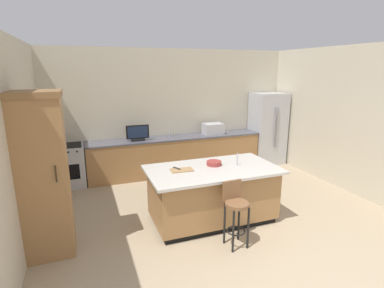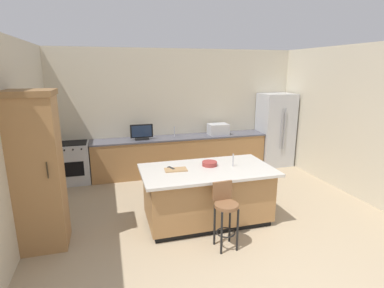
{
  "view_description": "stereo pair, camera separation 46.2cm",
  "coord_description": "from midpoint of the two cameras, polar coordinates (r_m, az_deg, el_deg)",
  "views": [
    {
      "loc": [
        -2.16,
        -2.08,
        2.52
      ],
      "look_at": [
        -0.13,
        3.34,
        1.05
      ],
      "focal_mm": 28.03,
      "sensor_mm": 36.0,
      "label": 1
    },
    {
      "loc": [
        -1.72,
        -2.23,
        2.52
      ],
      "look_at": [
        -0.13,
        3.34,
        1.05
      ],
      "focal_mm": 28.03,
      "sensor_mm": 36.0,
      "label": 2
    }
  ],
  "objects": [
    {
      "name": "kitchen_island",
      "position": [
        5.1,
        5.52,
        -9.56
      ],
      "size": [
        2.16,
        1.18,
        0.92
      ],
      "color": "black",
      "rests_on": "ground_plane"
    },
    {
      "name": "sink_faucet_island",
      "position": [
        5.08,
        10.42,
        -3.06
      ],
      "size": [
        0.02,
        0.02,
        0.22
      ],
      "primitive_type": "cylinder",
      "color": "#B2B2B7",
      "rests_on": "kitchen_island"
    },
    {
      "name": "bar_stool_center",
      "position": [
        4.39,
        9.44,
        -12.31
      ],
      "size": [
        0.34,
        0.35,
        0.96
      ],
      "rotation": [
        0.0,
        0.0,
        0.06
      ],
      "color": "brown",
      "rests_on": "ground_plane"
    },
    {
      "name": "tv_monitor",
      "position": [
        6.99,
        -7.7,
        2.12
      ],
      "size": [
        0.52,
        0.16,
        0.36
      ],
      "color": "black",
      "rests_on": "counter_back"
    },
    {
      "name": "fruit_bowl",
      "position": [
        5.08,
        5.98,
        -3.77
      ],
      "size": [
        0.25,
        0.25,
        0.07
      ],
      "primitive_type": "cylinder",
      "color": "#993833",
      "rests_on": "kitchen_island"
    },
    {
      "name": "cabinet_tower",
      "position": [
        4.55,
        -24.93,
        -4.46
      ],
      "size": [
        0.68,
        0.6,
        2.25
      ],
      "color": "#9E7042",
      "rests_on": "ground_plane"
    },
    {
      "name": "cutting_board",
      "position": [
        4.84,
        -0.36,
        -4.94
      ],
      "size": [
        0.37,
        0.23,
        0.02
      ],
      "primitive_type": "cube",
      "rotation": [
        0.0,
        0.0,
        -0.07
      ],
      "color": "#A87F51",
      "rests_on": "kitchen_island"
    },
    {
      "name": "counter_back",
      "position": [
        7.38,
        -0.31,
        -2.06
      ],
      "size": [
        4.25,
        0.62,
        0.91
      ],
      "color": "#9E7042",
      "rests_on": "ground_plane"
    },
    {
      "name": "refrigerator",
      "position": [
        8.26,
        17.09,
        2.6
      ],
      "size": [
        0.84,
        0.72,
        1.89
      ],
      "color": "#B7BABF",
      "rests_on": "ground_plane"
    },
    {
      "name": "wall_back",
      "position": [
        7.53,
        -0.86,
        6.34
      ],
      "size": [
        6.5,
        0.12,
        2.98
      ],
      "primitive_type": "cube",
      "color": "beige",
      "rests_on": "ground_plane"
    },
    {
      "name": "wall_left",
      "position": [
        4.92,
        -28.6,
        0.35
      ],
      "size": [
        0.12,
        5.44,
        2.98
      ],
      "primitive_type": "cube",
      "color": "beige",
      "rests_on": "ground_plane"
    },
    {
      "name": "range_oven",
      "position": [
        7.15,
        -20.19,
        -3.43
      ],
      "size": [
        0.78,
        0.63,
        0.93
      ],
      "color": "#B7BABF",
      "rests_on": "ground_plane"
    },
    {
      "name": "wall_right",
      "position": [
        6.91,
        30.6,
        3.66
      ],
      "size": [
        0.12,
        5.44,
        2.98
      ],
      "primitive_type": "cube",
      "color": "beige",
      "rests_on": "ground_plane"
    },
    {
      "name": "microwave",
      "position": [
        7.54,
        6.74,
        2.81
      ],
      "size": [
        0.48,
        0.36,
        0.27
      ],
      "primitive_type": "cube",
      "color": "#B7BABF",
      "rests_on": "counter_back"
    },
    {
      "name": "sink_faucet_back",
      "position": [
        7.3,
        -1.55,
        2.4
      ],
      "size": [
        0.02,
        0.02,
        0.24
      ],
      "primitive_type": "cylinder",
      "color": "#B2B2B7",
      "rests_on": "counter_back"
    },
    {
      "name": "tv_remote",
      "position": [
        4.9,
        -1.25,
        -4.68
      ],
      "size": [
        0.1,
        0.17,
        0.02
      ],
      "primitive_type": "cube",
      "rotation": [
        0.0,
        0.0,
        0.37
      ],
      "color": "black",
      "rests_on": "kitchen_island"
    }
  ]
}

